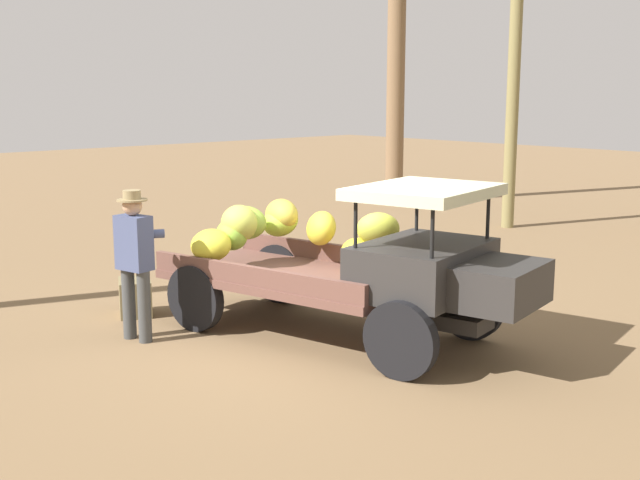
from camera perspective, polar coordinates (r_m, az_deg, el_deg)
ground_plane at (r=9.35m, az=-0.29°, el=-7.01°), size 60.00×60.00×0.00m
truck at (r=9.14m, az=2.49°, el=-1.64°), size 4.64×2.48×1.84m
farmer at (r=9.30m, az=-13.00°, el=-1.10°), size 0.53×0.49×1.73m
wooden_crate at (r=10.52m, az=-12.97°, el=-3.98°), size 0.63×0.58×0.46m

